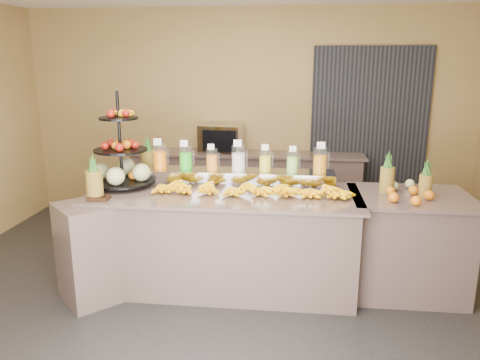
% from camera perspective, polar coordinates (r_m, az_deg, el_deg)
% --- Properties ---
extents(ground, '(6.00, 6.00, 0.00)m').
position_cam_1_polar(ground, '(4.41, -2.42, -14.34)').
color(ground, black).
rests_on(ground, ground).
extents(room_envelope, '(6.04, 5.02, 2.82)m').
position_cam_1_polar(room_envelope, '(4.63, 1.22, 11.40)').
color(room_envelope, olive).
rests_on(room_envelope, ground).
extents(buffet_counter, '(2.75, 1.25, 0.93)m').
position_cam_1_polar(buffet_counter, '(4.46, -3.43, -7.38)').
color(buffet_counter, gray).
rests_on(buffet_counter, ground).
extents(right_counter, '(1.08, 0.88, 0.93)m').
position_cam_1_polar(right_counter, '(4.65, 19.69, -7.26)').
color(right_counter, gray).
rests_on(right_counter, ground).
extents(back_ledge, '(3.10, 0.55, 0.93)m').
position_cam_1_polar(back_ledge, '(6.32, 0.73, -0.77)').
color(back_ledge, gray).
rests_on(back_ledge, ground).
extents(pitcher_tray, '(1.85, 0.30, 0.15)m').
position_cam_1_polar(pitcher_tray, '(4.56, -0.19, 0.28)').
color(pitcher_tray, gray).
rests_on(pitcher_tray, buffet_counter).
extents(juice_pitcher_orange_a, '(0.13, 0.14, 0.32)m').
position_cam_1_polar(juice_pitcher_orange_a, '(4.68, -9.74, 2.71)').
color(juice_pitcher_orange_a, silver).
rests_on(juice_pitcher_orange_a, pitcher_tray).
extents(juice_pitcher_green, '(0.13, 0.13, 0.31)m').
position_cam_1_polar(juice_pitcher_green, '(4.61, -6.63, 2.61)').
color(juice_pitcher_green, silver).
rests_on(juice_pitcher_green, pitcher_tray).
extents(juice_pitcher_orange_b, '(0.11, 0.12, 0.27)m').
position_cam_1_polar(juice_pitcher_orange_b, '(4.56, -3.44, 2.40)').
color(juice_pitcher_orange_b, silver).
rests_on(juice_pitcher_orange_b, pitcher_tray).
extents(juice_pitcher_milk, '(0.13, 0.14, 0.32)m').
position_cam_1_polar(juice_pitcher_milk, '(4.52, -0.20, 2.53)').
color(juice_pitcher_milk, silver).
rests_on(juice_pitcher_milk, pitcher_tray).
extents(juice_pitcher_lemon, '(0.12, 0.12, 0.28)m').
position_cam_1_polar(juice_pitcher_lemon, '(4.50, 3.09, 2.29)').
color(juice_pitcher_lemon, silver).
rests_on(juice_pitcher_lemon, pitcher_tray).
extents(juice_pitcher_lime, '(0.11, 0.12, 0.27)m').
position_cam_1_polar(juice_pitcher_lime, '(4.50, 6.40, 2.15)').
color(juice_pitcher_lime, silver).
rests_on(juice_pitcher_lime, pitcher_tray).
extents(juice_pitcher_orange_c, '(0.13, 0.13, 0.32)m').
position_cam_1_polar(juice_pitcher_orange_c, '(4.50, 9.72, 2.24)').
color(juice_pitcher_orange_c, silver).
rests_on(juice_pitcher_orange_c, pitcher_tray).
extents(banana_heap, '(1.87, 0.17, 0.16)m').
position_cam_1_polar(banana_heap, '(4.26, 1.02, -0.86)').
color(banana_heap, yellow).
rests_on(banana_heap, buffet_counter).
extents(fruit_stand, '(0.83, 0.83, 0.91)m').
position_cam_1_polar(fruit_stand, '(4.63, -13.75, 2.06)').
color(fruit_stand, black).
rests_on(fruit_stand, buffet_counter).
extents(condiment_caddy, '(0.19, 0.15, 0.03)m').
position_cam_1_polar(condiment_caddy, '(4.28, -16.82, -2.14)').
color(condiment_caddy, black).
rests_on(condiment_caddy, buffet_counter).
extents(pineapple_left_a, '(0.15, 0.15, 0.41)m').
position_cam_1_polar(pineapple_left_a, '(4.31, -17.34, -0.17)').
color(pineapple_left_a, brown).
rests_on(pineapple_left_a, buffet_counter).
extents(pineapple_left_b, '(0.15, 0.15, 0.44)m').
position_cam_1_polar(pineapple_left_b, '(4.96, -11.10, 2.25)').
color(pineapple_left_b, brown).
rests_on(pineapple_left_b, buffet_counter).
extents(right_fruit_pile, '(0.44, 0.42, 0.23)m').
position_cam_1_polar(right_fruit_pile, '(4.43, 19.55, -1.00)').
color(right_fruit_pile, brown).
rests_on(right_fruit_pile, right_counter).
extents(oven_warmer, '(0.59, 0.45, 0.37)m').
position_cam_1_polar(oven_warmer, '(6.22, -2.27, 5.07)').
color(oven_warmer, gray).
rests_on(oven_warmer, back_ledge).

